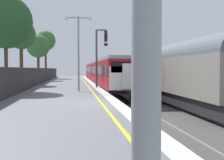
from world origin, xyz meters
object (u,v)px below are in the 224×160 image
object	(u,v)px
commuter_train_at_platform	(102,72)
signal_gantry	(99,51)
background_tree_right	(38,47)
freight_train_adjacent_track	(143,71)
background_tree_left	(46,42)
background_tree_centre	(21,36)
background_tree_back	(4,23)
platform_lamp_mid	(79,47)

from	to	relation	value
commuter_train_at_platform	signal_gantry	xyz separation A→B (m)	(-1.48, -13.55, 2.01)
commuter_train_at_platform	background_tree_right	bearing A→B (deg)	151.52
freight_train_adjacent_track	background_tree_left	bearing A→B (deg)	121.06
background_tree_left	commuter_train_at_platform	bearing A→B (deg)	-57.52
background_tree_left	background_tree_right	bearing A→B (deg)	-91.96
commuter_train_at_platform	freight_train_adjacent_track	xyz separation A→B (m)	(4.00, -7.44, 0.22)
background_tree_centre	background_tree_right	world-z (taller)	background_tree_centre
commuter_train_at_platform	background_tree_centre	xyz separation A→B (m)	(-9.45, -7.51, 3.98)
commuter_train_at_platform	freight_train_adjacent_track	distance (m)	8.45
signal_gantry	background_tree_back	bearing A→B (deg)	-157.57
platform_lamp_mid	background_tree_back	distance (m)	6.12
signal_gantry	platform_lamp_mid	bearing A→B (deg)	-113.95
freight_train_adjacent_track	platform_lamp_mid	distance (m)	13.00
background_tree_right	background_tree_back	bearing A→B (deg)	-90.05
freight_train_adjacent_track	background_tree_back	distance (m)	16.49
commuter_train_at_platform	signal_gantry	size ratio (longest dim) A/B	7.62
signal_gantry	background_tree_left	size ratio (longest dim) A/B	0.62
platform_lamp_mid	background_tree_right	bearing A→B (deg)	103.90
background_tree_left	background_tree_right	world-z (taller)	background_tree_left
platform_lamp_mid	background_tree_centre	world-z (taller)	background_tree_centre
signal_gantry	background_tree_centre	bearing A→B (deg)	142.84
background_tree_right	background_tree_left	bearing A→B (deg)	88.04
commuter_train_at_platform	background_tree_right	distance (m)	10.98
freight_train_adjacent_track	signal_gantry	world-z (taller)	signal_gantry
background_tree_centre	background_tree_back	xyz separation A→B (m)	(0.33, -9.19, -0.02)
commuter_train_at_platform	background_tree_centre	bearing A→B (deg)	-141.51
background_tree_centre	background_tree_back	bearing A→B (deg)	-87.93
platform_lamp_mid	background_tree_left	bearing A→B (deg)	99.58
commuter_train_at_platform	background_tree_back	xyz separation A→B (m)	(-9.11, -16.70, 3.95)
background_tree_centre	background_tree_back	distance (m)	9.19
signal_gantry	background_tree_right	distance (m)	20.06
signal_gantry	platform_lamp_mid	xyz separation A→B (m)	(-1.95, -4.39, 0.04)
platform_lamp_mid	background_tree_left	distance (m)	32.36
platform_lamp_mid	background_tree_right	world-z (taller)	background_tree_right
background_tree_back	background_tree_left	bearing A→B (deg)	89.39
background_tree_left	freight_train_adjacent_track	bearing A→B (deg)	-58.94
platform_lamp_mid	signal_gantry	bearing A→B (deg)	66.05
commuter_train_at_platform	signal_gantry	distance (m)	13.78
signal_gantry	background_tree_centre	xyz separation A→B (m)	(-7.96, 6.04, 1.97)
freight_train_adjacent_track	background_tree_left	world-z (taller)	background_tree_left
background_tree_centre	background_tree_right	bearing A→B (deg)	88.38
freight_train_adjacent_track	background_tree_back	size ratio (longest dim) A/B	5.66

